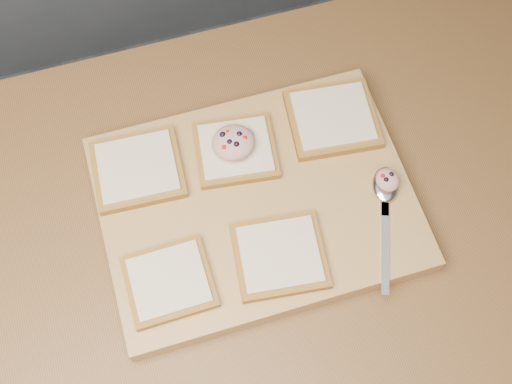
# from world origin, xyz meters

# --- Properties ---
(ground) EXTENTS (4.00, 4.00, 0.00)m
(ground) POSITION_xyz_m (0.00, 0.00, 0.00)
(ground) COLOR #515459
(ground) RESTS_ON ground
(island_counter) EXTENTS (2.00, 0.80, 0.90)m
(island_counter) POSITION_xyz_m (0.00, 0.00, 0.45)
(island_counter) COLOR slate
(island_counter) RESTS_ON ground
(cutting_board) EXTENTS (0.45, 0.34, 0.04)m
(cutting_board) POSITION_xyz_m (0.03, 0.06, 0.92)
(cutting_board) COLOR tan
(cutting_board) RESTS_ON island_counter
(bread_far_left) EXTENTS (0.13, 0.12, 0.02)m
(bread_far_left) POSITION_xyz_m (-0.12, 0.15, 0.94)
(bread_far_left) COLOR olive
(bread_far_left) RESTS_ON cutting_board
(bread_far_center) EXTENTS (0.13, 0.12, 0.02)m
(bread_far_center) POSITION_xyz_m (0.02, 0.14, 0.94)
(bread_far_center) COLOR olive
(bread_far_center) RESTS_ON cutting_board
(bread_far_right) EXTENTS (0.14, 0.13, 0.02)m
(bread_far_right) POSITION_xyz_m (0.18, 0.15, 0.94)
(bread_far_right) COLOR olive
(bread_far_right) RESTS_ON cutting_board
(bread_near_left) EXTENTS (0.12, 0.11, 0.02)m
(bread_near_left) POSITION_xyz_m (-0.12, -0.03, 0.94)
(bread_near_left) COLOR olive
(bread_near_left) RESTS_ON cutting_board
(bread_near_center) EXTENTS (0.14, 0.13, 0.02)m
(bread_near_center) POSITION_xyz_m (0.04, -0.04, 0.94)
(bread_near_center) COLOR olive
(bread_near_center) RESTS_ON cutting_board
(tuna_salad_dollop) EXTENTS (0.06, 0.06, 0.03)m
(tuna_salad_dollop) POSITION_xyz_m (0.02, 0.14, 0.97)
(tuna_salad_dollop) COLOR tan
(tuna_salad_dollop) RESTS_ON bread_far_center
(spoon) EXTENTS (0.09, 0.19, 0.01)m
(spoon) POSITION_xyz_m (0.21, 0.01, 0.94)
(spoon) COLOR silver
(spoon) RESTS_ON cutting_board
(spoon_salad) EXTENTS (0.03, 0.04, 0.02)m
(spoon_salad) POSITION_xyz_m (0.22, 0.02, 0.96)
(spoon_salad) COLOR tan
(spoon_salad) RESTS_ON spoon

